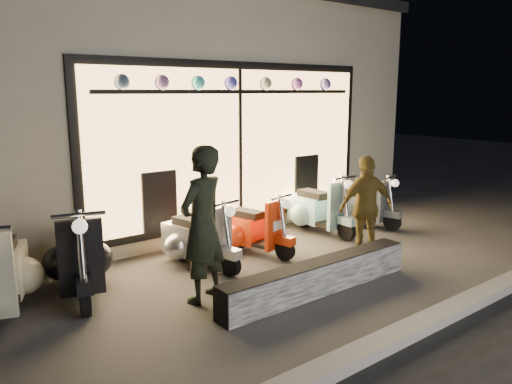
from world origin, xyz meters
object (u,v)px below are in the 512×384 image
graffiti_barrier (318,277)px  man (202,225)px  woman (366,207)px  scooter_silver (194,238)px  scooter_red (250,228)px

graffiti_barrier → man: 1.55m
woman → scooter_silver: bearing=-13.1°
graffiti_barrier → man: size_ratio=1.56×
graffiti_barrier → woman: bearing=20.3°
graffiti_barrier → scooter_silver: 1.92m
scooter_silver → graffiti_barrier: bearing=-81.5°
scooter_silver → woman: (2.19, -1.23, 0.37)m
scooter_silver → woman: woman is taller
graffiti_barrier → woman: (1.52, 0.56, 0.55)m
scooter_silver → man: bearing=-127.6°
scooter_red → man: bearing=-157.3°
scooter_red → man: (-1.52, -1.10, 0.55)m
scooter_red → woman: woman is taller
scooter_red → woman: (1.21, -1.22, 0.39)m
scooter_red → woman: size_ratio=0.85×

